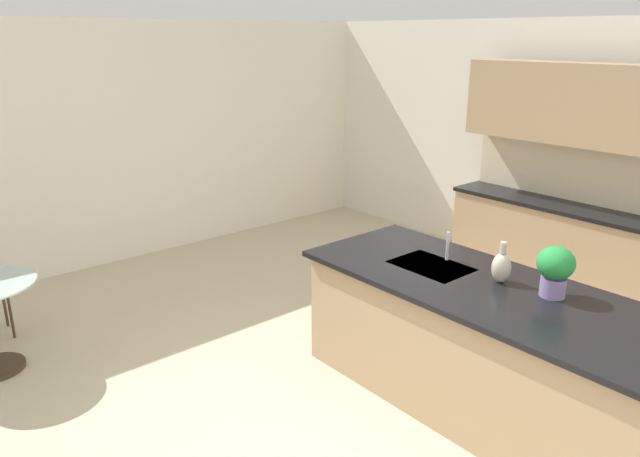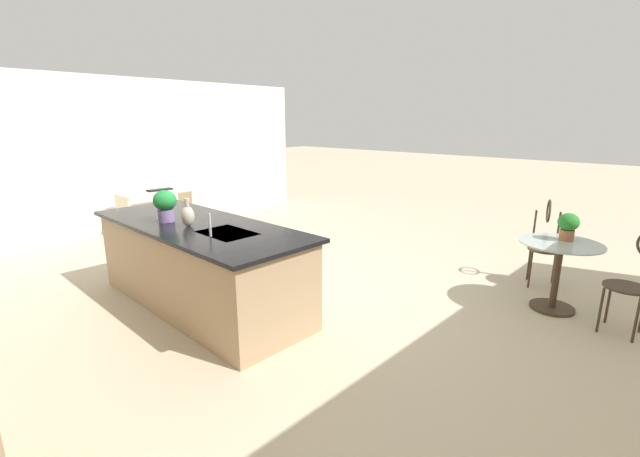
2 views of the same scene
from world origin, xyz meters
TOP-DOWN VIEW (x-y plane):
  - ground_plane at (0.00, 0.00)m, footprint 40.00×40.00m
  - wall_right at (4.26, 0.00)m, footprint 0.12×7.80m
  - kitchen_island at (0.30, 0.85)m, footprint 2.80×1.06m
  - bistro_table at (-2.51, -1.68)m, footprint 0.80×0.80m
  - chair_near_window at (-3.18, -1.55)m, footprint 0.49×0.40m
  - chair_by_island at (-2.18, -2.36)m, footprint 0.49×0.52m
  - sink_faucet at (-0.25, 1.03)m, footprint 0.02×0.02m
  - writing_desk at (3.65, -0.28)m, footprint 0.60×1.20m
  - keyboard at (3.67, -0.38)m, footprint 0.16×0.44m
  - potted_plant_on_table at (-2.52, -1.82)m, footprint 0.21×0.21m
  - potted_plant_counter_near at (0.60, 1.03)m, footprint 0.24×0.24m
  - vase_on_counter at (0.25, 0.97)m, footprint 0.13×0.13m

SIDE VIEW (x-z plane):
  - ground_plane at x=0.00m, z-range 0.00..0.00m
  - bistro_table at x=-2.51m, z-range 0.08..0.82m
  - kitchen_island at x=0.30m, z-range 0.00..0.92m
  - writing_desk at x=3.65m, z-range 0.14..0.88m
  - chair_near_window at x=-3.18m, z-range 0.05..1.09m
  - chair_by_island at x=-2.18m, z-range 0.05..1.09m
  - keyboard at x=3.67m, z-range 0.74..0.77m
  - potted_plant_on_table at x=-2.52m, z-range 0.76..1.05m
  - sink_faucet at x=-0.25m, z-range 0.92..1.14m
  - vase_on_counter at x=0.25m, z-range 0.89..1.17m
  - potted_plant_counter_near at x=0.60m, z-range 0.94..1.28m
  - wall_right at x=4.26m, z-range 0.00..2.70m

